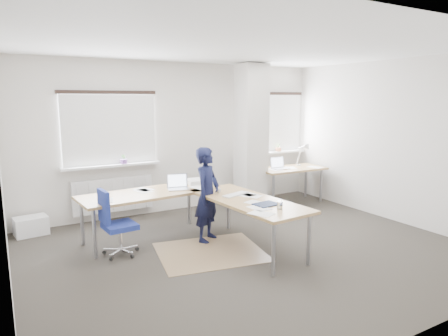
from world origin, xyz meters
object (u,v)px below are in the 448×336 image
desk_main (198,198)px  desk_side (291,170)px  person (207,195)px  task_chair (118,237)px

desk_main → desk_side: desk_side is taller
desk_side → person: 2.78m
desk_side → task_chair: desk_side is taller
desk_side → person: bearing=-153.5°
desk_main → task_chair: bearing=170.3°
task_chair → desk_main: bearing=-9.8°
desk_main → task_chair: size_ratio=2.79×
person → desk_main: bearing=149.7°
desk_main → task_chair: 1.26m
desk_main → person: (0.17, 0.02, 0.02)m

